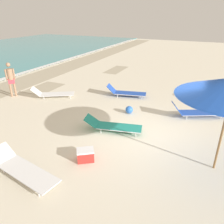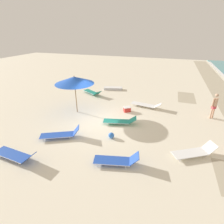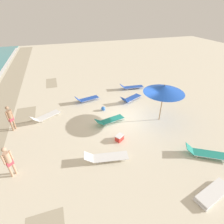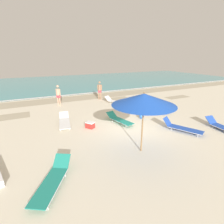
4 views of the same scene
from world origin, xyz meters
The scene contains 14 objects.
ground_plane centered at (0.00, 0.01, -0.08)m, with size 60.00×60.00×0.16m.
beach_umbrella centered at (-0.83, -1.90, 2.38)m, with size 2.69×2.69×2.70m.
lounger_stack centered at (-6.68, -1.03, 0.12)m, with size 1.05×1.97×0.24m.
sun_lounger_under_umbrella centered at (-4.73, -2.46, 0.21)m, with size 1.67×2.23×0.53m.
sun_lounger_beside_umbrella centered at (4.70, -2.14, 0.21)m, with size 0.80×2.34×0.55m.
sun_lounger_near_water_left centered at (-3.30, 2.78, 0.20)m, with size 0.99×2.40×0.50m.
sun_lounger_near_water_right centered at (2.48, -1.11, 0.22)m, with size 1.50×2.21×0.62m.
sun_lounger_mid_beach_solo centered at (3.54, 2.48, 0.22)m, with size 1.04×2.10×0.58m.
sun_lounger_mid_beach_pair_a centered at (-0.07, 1.58, 0.21)m, with size 1.06×2.18×0.50m.
sun_lounger_mid_beach_pair_b centered at (1.82, 5.84, 0.21)m, with size 1.58×2.12×0.56m.
beachgoer_wading_adult centered at (-2.84, 7.32, 1.00)m, with size 0.33×0.36×1.76m.
beachgoer_shoreline_child centered at (1.11, 7.83, 1.00)m, with size 0.37×0.33×1.76m.
beach_ball centered at (1.63, 1.58, 0.16)m, with size 0.33×0.33×0.33m.
cooler_box centered at (-2.04, 1.58, 0.19)m, with size 0.57×0.61×0.37m.
Camera 3 is at (-9.65, 4.53, 7.11)m, focal length 28.00 mm.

